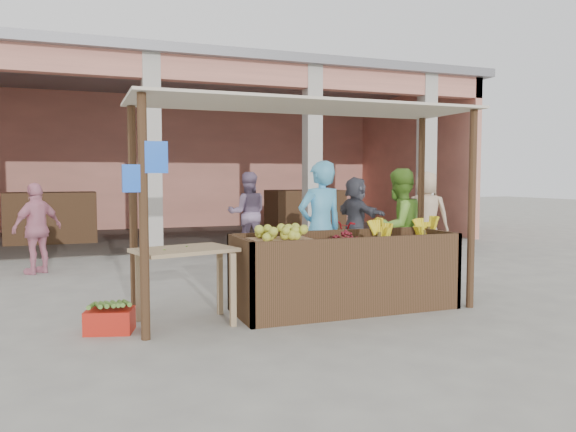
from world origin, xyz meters
name	(u,v)px	position (x,y,z in m)	size (l,w,h in m)	color
ground	(305,313)	(0.00, 0.00, 0.00)	(60.00, 60.00, 0.00)	gray
market_building	(177,133)	(0.05, 8.93, 2.70)	(14.40, 6.40, 4.20)	#E38C76
fruit_stall	(345,276)	(0.50, 0.00, 0.40)	(2.60, 0.95, 0.80)	#4E301F
stall_awning	(303,141)	(-0.01, 0.06, 1.98)	(4.09, 1.35, 2.39)	#4E301F
banana_heap	(401,231)	(1.29, 0.04, 0.90)	(1.10, 0.60, 0.20)	yellow
melon_tray	(282,237)	(-0.27, 0.04, 0.89)	(0.68, 0.59, 0.19)	#9B7150
berry_heap	(346,236)	(0.52, 0.02, 0.87)	(0.41, 0.33, 0.13)	maroon
side_table	(184,261)	(-1.39, 0.01, 0.67)	(1.14, 0.90, 0.81)	tan
papaya_pile	(184,240)	(-1.39, 0.01, 0.90)	(0.62, 0.35, 0.18)	#41872C
red_crate	(110,321)	(-2.16, -0.06, 0.12)	(0.46, 0.33, 0.24)	red
plantain_bundle	(109,306)	(-2.16, -0.06, 0.27)	(0.37, 0.26, 0.07)	#54802E
produce_sacks	(334,235)	(2.89, 5.30, 0.28)	(0.73, 0.68, 0.55)	maroon
vendor_blue	(320,224)	(0.54, 0.79, 0.95)	(0.71, 0.52, 1.89)	#54B6E8
vendor_green	(399,225)	(1.83, 0.96, 0.89)	(0.85, 0.49, 1.77)	#70AF36
motorcycle	(322,248)	(1.14, 2.09, 0.44)	(1.70, 0.59, 0.89)	#9D0C13
shopper_b	(37,225)	(-3.04, 3.96, 0.79)	(0.92, 0.49, 1.57)	pink
shopper_c	(426,211)	(3.72, 3.03, 0.92)	(0.89, 0.58, 1.85)	tan
shopper_d	(356,213)	(2.88, 4.27, 0.82)	(1.52, 0.63, 1.65)	#43454F
shopper_f	(248,209)	(0.78, 4.94, 0.91)	(0.89, 0.51, 1.82)	gray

